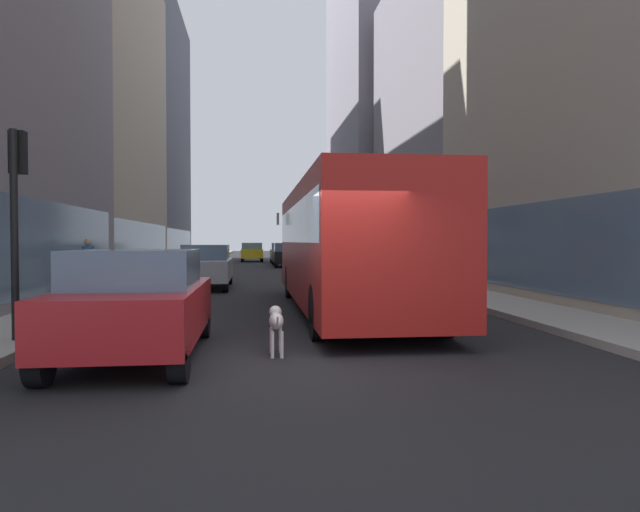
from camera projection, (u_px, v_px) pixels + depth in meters
name	position (u px, v px, depth m)	size (l,w,h in m)	color
ground_plane	(268.00, 264.00, 43.08)	(120.00, 120.00, 0.00)	#232326
sidewalk_left	(191.00, 264.00, 42.42)	(2.40, 110.00, 0.15)	#ADA89E
sidewalk_right	(342.00, 263.00, 43.74)	(2.40, 110.00, 0.15)	#ADA89E
building_left_mid	(52.00, 104.00, 30.76)	(9.48, 17.93, 18.40)	#A0937F
building_left_far	(130.00, 132.00, 50.31)	(8.48, 19.21, 22.92)	#4C515B
building_right_mid	(476.00, 114.00, 33.33)	(8.32, 18.29, 18.49)	slate
building_right_far	(393.00, 54.00, 53.07)	(10.06, 19.20, 38.40)	slate
transit_bus	(345.00, 240.00, 14.25)	(2.78, 11.53, 3.05)	red
car_grey_wagon	(282.00, 253.00, 45.53)	(1.84, 4.24, 1.62)	slate
car_white_van	(335.00, 261.00, 27.10)	(1.81, 4.66, 1.62)	silver
car_black_suv	(287.00, 255.00, 38.97)	(1.85, 4.62, 1.62)	black
car_yellow_taxi	(252.00, 252.00, 49.25)	(1.86, 4.44, 1.62)	yellow
car_red_coupe	(137.00, 303.00, 8.49)	(1.85, 4.18, 1.62)	red
car_silver_sedan	(207.00, 266.00, 21.06)	(1.75, 4.43, 1.62)	#B7BABF
dalmatian_dog	(276.00, 321.00, 8.75)	(0.22, 0.96, 0.72)	white
pedestrian_with_handbag	(88.00, 266.00, 16.58)	(0.45, 0.34, 1.69)	#1E1E2D
traffic_light_near	(16.00, 199.00, 9.23)	(0.24, 0.41, 3.40)	black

